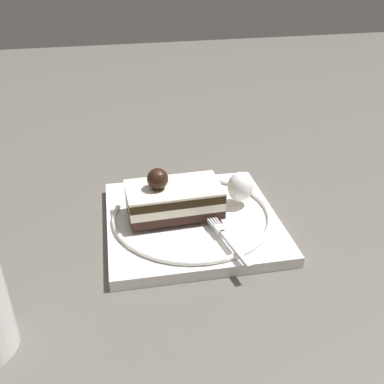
{
  "coord_description": "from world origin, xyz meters",
  "views": [
    {
      "loc": [
        -0.09,
        -0.5,
        0.33
      ],
      "look_at": [
        0.02,
        -0.03,
        0.05
      ],
      "focal_mm": 40.99,
      "sensor_mm": 36.0,
      "label": 1
    }
  ],
  "objects_px": {
    "whipped_cream_dollop": "(240,187)",
    "fork": "(225,237)",
    "cake_slice": "(173,198)",
    "dessert_plate": "(192,219)"
  },
  "relations": [
    {
      "from": "whipped_cream_dollop",
      "to": "fork",
      "type": "relative_size",
      "value": 0.36
    },
    {
      "from": "cake_slice",
      "to": "fork",
      "type": "bearing_deg",
      "value": -56.86
    },
    {
      "from": "fork",
      "to": "cake_slice",
      "type": "bearing_deg",
      "value": 123.14
    },
    {
      "from": "cake_slice",
      "to": "whipped_cream_dollop",
      "type": "bearing_deg",
      "value": 4.54
    },
    {
      "from": "dessert_plate",
      "to": "whipped_cream_dollop",
      "type": "height_order",
      "value": "whipped_cream_dollop"
    },
    {
      "from": "dessert_plate",
      "to": "fork",
      "type": "xyz_separation_m",
      "value": [
        0.02,
        -0.07,
        0.01
      ]
    },
    {
      "from": "dessert_plate",
      "to": "cake_slice",
      "type": "height_order",
      "value": "cake_slice"
    },
    {
      "from": "dessert_plate",
      "to": "cake_slice",
      "type": "relative_size",
      "value": 1.91
    },
    {
      "from": "dessert_plate",
      "to": "whipped_cream_dollop",
      "type": "relative_size",
      "value": 5.56
    },
    {
      "from": "whipped_cream_dollop",
      "to": "cake_slice",
      "type": "bearing_deg",
      "value": -175.46
    }
  ]
}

